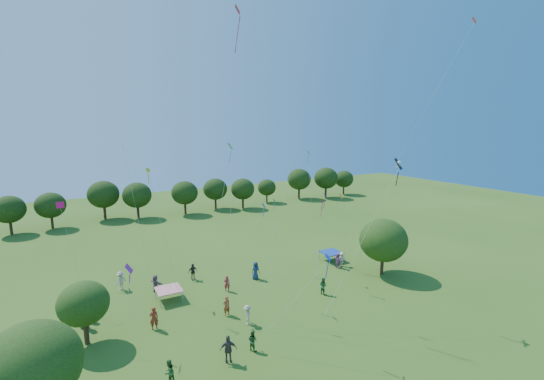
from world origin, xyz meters
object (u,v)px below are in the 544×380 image
(near_tree_west, at_px, (31,366))
(tent_blue, at_px, (331,252))
(near_tree_north, at_px, (84,304))
(tent_red_stripe, at_px, (169,290))
(red_high_kite, at_px, (236,64))
(near_tree_east, at_px, (383,240))
(pirate_kite, at_px, (397,168))

(near_tree_west, relative_size, tent_blue, 2.79)
(near_tree_west, xyz_separation_m, tent_blue, (28.76, 12.35, -2.93))
(near_tree_west, relative_size, near_tree_north, 1.28)
(near_tree_north, xyz_separation_m, tent_blue, (26.21, 4.59, -2.14))
(near_tree_west, xyz_separation_m, tent_red_stripe, (9.47, 11.68, -2.93))
(tent_red_stripe, height_order, red_high_kite, red_high_kite)
(near_tree_east, bearing_deg, tent_red_stripe, 166.60)
(pirate_kite, bearing_deg, tent_blue, 76.00)
(near_tree_east, xyz_separation_m, tent_red_stripe, (-21.59, 5.14, -2.78))
(tent_red_stripe, relative_size, red_high_kite, 0.09)
(tent_red_stripe, bearing_deg, near_tree_east, -13.40)
(tent_red_stripe, distance_m, pirate_kite, 22.81)
(near_tree_north, bearing_deg, near_tree_west, -108.19)
(pirate_kite, bearing_deg, near_tree_west, -178.63)
(near_tree_east, height_order, pirate_kite, pirate_kite)
(pirate_kite, bearing_deg, tent_red_stripe, 145.94)
(near_tree_north, xyz_separation_m, red_high_kite, (12.82, 1.26, 17.76))
(near_tree_west, distance_m, tent_red_stripe, 15.32)
(near_tree_west, xyz_separation_m, near_tree_north, (2.55, 7.76, -0.78))
(red_high_kite, bearing_deg, near_tree_west, -149.59)
(pirate_kite, distance_m, red_high_kite, 15.89)
(tent_blue, relative_size, pirate_kite, 0.18)
(near_tree_north, xyz_separation_m, pirate_kite, (23.29, -7.14, 9.26))
(near_tree_north, distance_m, red_high_kite, 21.94)
(near_tree_north, height_order, near_tree_east, near_tree_east)
(near_tree_west, relative_size, red_high_kite, 0.25)
(tent_red_stripe, bearing_deg, near_tree_west, -129.05)
(near_tree_north, relative_size, red_high_kite, 0.20)
(near_tree_east, xyz_separation_m, pirate_kite, (-5.23, -5.92, 8.63))
(tent_red_stripe, height_order, tent_blue, same)
(near_tree_west, bearing_deg, tent_blue, 23.24)
(near_tree_east, bearing_deg, near_tree_north, 177.54)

